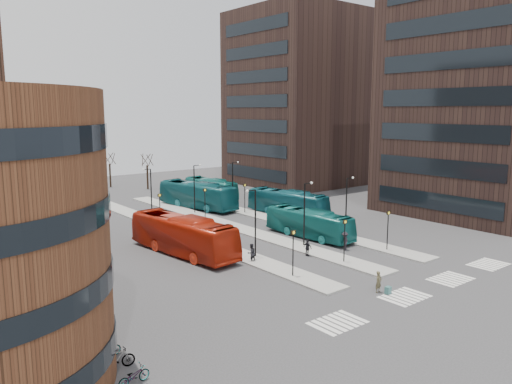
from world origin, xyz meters
TOP-DOWN VIEW (x-y plane):
  - ground at (0.00, 0.00)m, footprint 160.00×160.00m
  - island_left at (-4.00, 30.00)m, footprint 2.50×45.00m
  - island_mid at (2.00, 30.00)m, footprint 2.50×45.00m
  - island_right at (8.00, 30.00)m, footprint 2.50×45.00m
  - suitcase at (-1.48, 5.09)m, footprint 0.45×0.37m
  - red_bus at (-7.82, 23.10)m, footprint 4.39×13.00m
  - teal_bus_a at (5.51, 20.26)m, footprint 2.95×10.65m
  - teal_bus_b at (4.78, 40.84)m, footprint 5.07×13.07m
  - teal_bus_c at (11.15, 29.82)m, footprint 4.21×11.70m
  - teal_bus_d at (10.54, 46.29)m, footprint 2.82×10.71m
  - traveller at (-1.79, 5.71)m, footprint 0.58×0.39m
  - commuter_a at (-4.50, 17.18)m, footprint 0.82×0.65m
  - commuter_b at (0.64, 15.48)m, footprint 0.44×0.92m
  - commuter_c at (4.79, 14.73)m, footprint 1.14×1.30m
  - bicycle_near at (-21.00, 5.27)m, footprint 1.82×0.86m
  - bicycle_mid at (-21.00, 7.19)m, footprint 1.88×0.86m
  - bicycle_far at (-21.00, 8.62)m, footprint 1.72×0.76m
  - crosswalk_stripes at (1.75, 4.00)m, footprint 22.35×2.40m
  - tower_near at (31.98, 16.00)m, footprint 20.12×20.00m
  - tower_far at (31.98, 50.00)m, footprint 20.12×20.00m
  - sign_poles at (1.60, 23.00)m, footprint 12.45×22.12m
  - lamp_posts at (2.64, 28.00)m, footprint 14.04×20.24m
  - bare_trees at (2.67, 62.67)m, footprint 10.97×8.14m

SIDE VIEW (x-z plane):
  - ground at x=0.00m, z-range 0.00..0.00m
  - crosswalk_stripes at x=1.75m, z-range 0.00..0.01m
  - island_left at x=-4.00m, z-range 0.00..0.15m
  - island_mid at x=2.00m, z-range 0.00..0.15m
  - island_right at x=8.00m, z-range 0.00..0.15m
  - suitcase at x=-1.48m, z-range 0.00..0.54m
  - bicycle_far at x=-21.00m, z-range 0.00..0.87m
  - bicycle_near at x=-21.00m, z-range 0.00..0.92m
  - bicycle_mid at x=-21.00m, z-range 0.00..1.09m
  - commuter_b at x=0.64m, z-range 0.00..1.54m
  - traveller at x=-1.79m, z-range 0.00..1.58m
  - commuter_a at x=-4.50m, z-range 0.00..1.65m
  - commuter_c at x=4.79m, z-range 0.00..1.74m
  - teal_bus_a at x=5.51m, z-range 0.00..2.94m
  - teal_bus_d at x=10.54m, z-range 0.00..2.96m
  - teal_bus_c at x=11.15m, z-range 0.00..3.19m
  - red_bus at x=-7.82m, z-range 0.00..3.55m
  - teal_bus_b at x=4.78m, z-range 0.00..3.55m
  - sign_poles at x=1.60m, z-range 0.58..4.23m
  - bare_trees at x=2.67m, z-range -0.22..5.67m
  - lamp_posts at x=2.64m, z-range 0.52..6.64m
  - tower_near at x=31.98m, z-range 0.00..30.00m
  - tower_far at x=31.98m, z-range 0.00..30.00m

